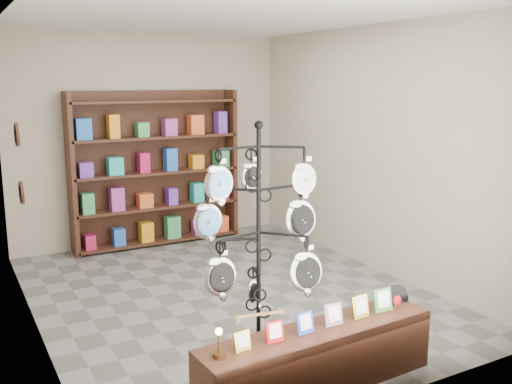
# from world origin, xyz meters

# --- Properties ---
(ground) EXTENTS (5.00, 5.00, 0.00)m
(ground) POSITION_xyz_m (0.00, 0.00, 0.00)
(ground) COLOR slate
(ground) RESTS_ON ground
(room_envelope) EXTENTS (5.00, 5.00, 5.00)m
(room_envelope) POSITION_xyz_m (0.00, 0.00, 1.85)
(room_envelope) COLOR #A99F88
(room_envelope) RESTS_ON ground
(display_tree) EXTENTS (1.09, 1.07, 2.05)m
(display_tree) POSITION_xyz_m (-0.57, -1.72, 1.18)
(display_tree) COLOR black
(display_tree) RESTS_ON ground
(front_shelf) EXTENTS (2.01, 0.50, 0.70)m
(front_shelf) POSITION_xyz_m (-0.27, -2.13, 0.25)
(front_shelf) COLOR black
(front_shelf) RESTS_ON ground
(back_shelving) EXTENTS (2.42, 0.36, 2.20)m
(back_shelving) POSITION_xyz_m (0.00, 2.30, 1.03)
(back_shelving) COLOR black
(back_shelving) RESTS_ON ground
(wall_clocks) EXTENTS (0.03, 0.24, 0.84)m
(wall_clocks) POSITION_xyz_m (-1.97, 0.80, 1.50)
(wall_clocks) COLOR black
(wall_clocks) RESTS_ON ground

